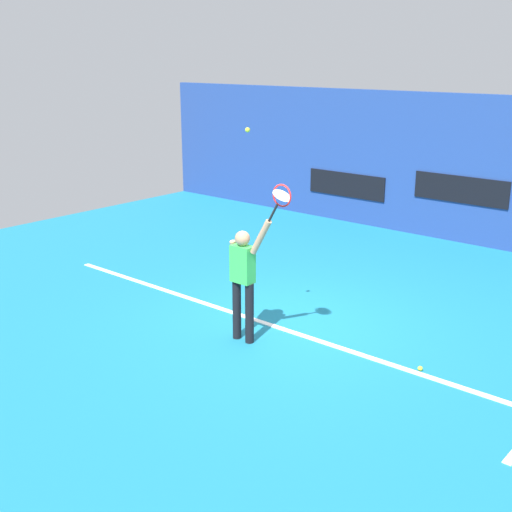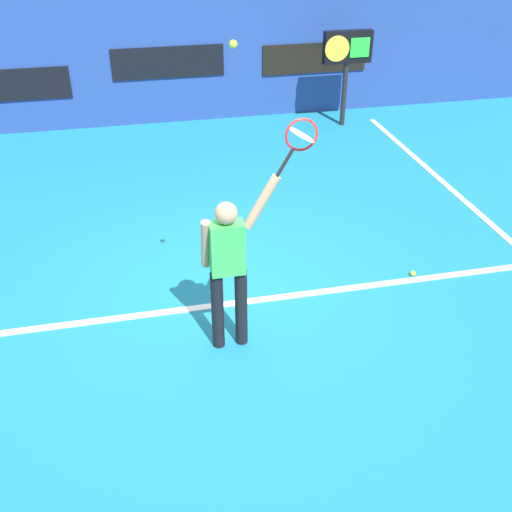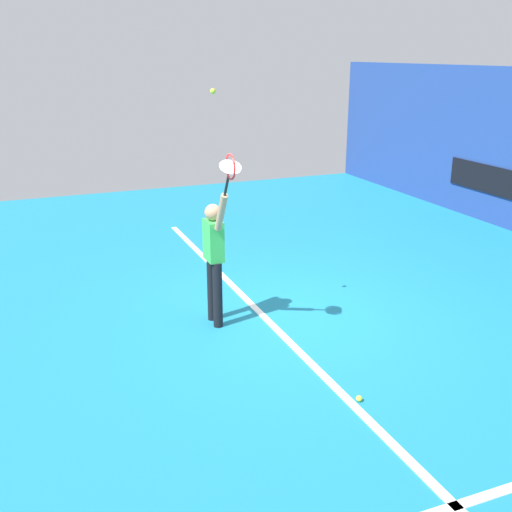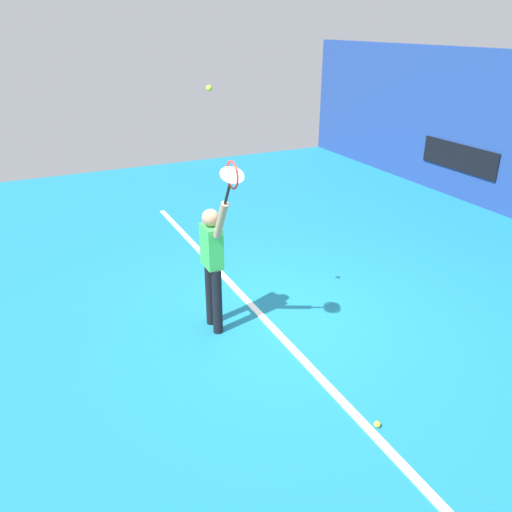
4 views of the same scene
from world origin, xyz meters
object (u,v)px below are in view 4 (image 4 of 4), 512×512
object	(u,v)px
tennis_racket	(232,177)
tennis_player	(213,260)
tennis_ball	(209,88)
spare_ball	(377,424)

from	to	relation	value
tennis_racket	tennis_player	bearing A→B (deg)	179.64
tennis_ball	spare_ball	bearing A→B (deg)	18.32
tennis_ball	tennis_racket	bearing A→B (deg)	-0.57
spare_ball	tennis_ball	bearing A→B (deg)	-161.68
tennis_player	spare_ball	bearing A→B (deg)	17.73
spare_ball	tennis_racket	bearing A→B (deg)	-156.10
tennis_racket	tennis_ball	xyz separation A→B (m)	(-0.59, 0.01, 0.85)
tennis_racket	tennis_ball	size ratio (longest dim) A/B	8.95
tennis_player	spare_ball	xyz separation A→B (m)	(2.49, 0.79, -0.98)
spare_ball	tennis_player	bearing A→B (deg)	-162.27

